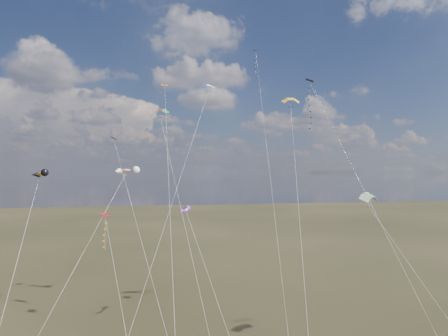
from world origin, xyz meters
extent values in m
cube|color=black|center=(10.52, 16.68, 29.82)|extent=(1.27, 1.30, 0.39)
cylinder|color=silver|center=(13.36, 7.65, 14.91)|extent=(5.71, 18.09, 29.83)
cube|color=#0C1D47|center=(9.42, 36.33, 39.38)|extent=(1.16, 1.14, 0.36)
cylinder|color=silver|center=(7.78, 24.45, 19.69)|extent=(3.29, 23.78, 39.39)
cube|color=black|center=(-13.34, 24.96, 22.96)|extent=(0.94, 0.98, 0.36)
cylinder|color=silver|center=(-10.05, 19.36, 11.48)|extent=(6.62, 11.24, 22.97)
cube|color=#B50914|center=(-14.09, 21.61, 13.30)|extent=(1.38, 1.39, 0.32)
cylinder|color=silver|center=(-12.49, 17.18, 6.65)|extent=(3.22, 8.89, 13.31)
cube|color=#D65E09|center=(-6.58, 27.15, 30.74)|extent=(0.98, 0.92, 0.37)
cylinder|color=silver|center=(-6.66, 16.28, 15.37)|extent=(0.18, 21.76, 30.75)
cylinder|color=silver|center=(6.83, 11.17, 14.05)|extent=(5.12, 17.83, 28.11)
cylinder|color=silver|center=(-4.85, 26.49, 16.91)|extent=(13.47, 26.91, 33.85)
cylinder|color=silver|center=(15.64, 2.11, 8.05)|extent=(3.85, 13.63, 16.11)
cylinder|color=silver|center=(-5.20, 13.35, 13.06)|extent=(4.62, 13.57, 26.13)
ellipsoid|color=orange|center=(-21.64, 22.00, 18.30)|extent=(2.54, 2.86, 1.06)
cylinder|color=silver|center=(-22.05, 14.20, 9.15)|extent=(0.84, 15.63, 18.32)
ellipsoid|color=silver|center=(-4.38, 19.68, 13.90)|extent=(1.36, 2.41, 0.80)
cylinder|color=silver|center=(-2.30, 16.12, 6.95)|extent=(4.19, 7.14, 13.91)
ellipsoid|color=red|center=(-11.87, 31.11, 18.74)|extent=(3.43, 2.25, 1.25)
cylinder|color=silver|center=(-16.47, 24.15, 9.37)|extent=(9.23, 13.95, 18.76)
camera|label=1|loc=(-9.91, -29.07, 18.40)|focal=32.00mm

